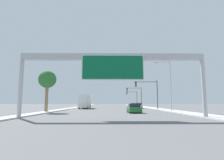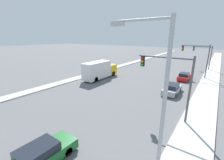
# 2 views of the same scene
# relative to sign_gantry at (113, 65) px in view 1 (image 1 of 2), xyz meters

# --- Properties ---
(sidewalk_right) EXTENTS (3.00, 120.00, 0.15)m
(sidewalk_right) POSITION_rel_sign_gantry_xyz_m (11.25, 42.09, -5.69)
(sidewalk_right) COLOR #B9B9B9
(sidewalk_right) RESTS_ON ground
(median_strip_left) EXTENTS (2.00, 120.00, 0.15)m
(median_strip_left) POSITION_rel_sign_gantry_xyz_m (-10.75, 42.09, -5.69)
(median_strip_left) COLOR #B9B9B9
(median_strip_left) RESTS_ON ground
(sign_gantry) EXTENTS (20.33, 0.73, 6.99)m
(sign_gantry) POSITION_rel_sign_gantry_xyz_m (0.00, 0.00, 0.00)
(sign_gantry) COLOR #B2B2B7
(sign_gantry) RESTS_ON ground
(car_mid_right) EXTENTS (1.86, 4.69, 1.48)m
(car_mid_right) POSITION_rel_sign_gantry_xyz_m (7.00, 27.74, -5.07)
(car_mid_right) COLOR #A5A8AD
(car_mid_right) RESTS_ON ground
(car_mid_center) EXTENTS (1.79, 4.28, 1.40)m
(car_mid_center) POSITION_rel_sign_gantry_xyz_m (7.00, 36.60, -5.10)
(car_mid_center) COLOR red
(car_mid_center) RESTS_ON ground
(car_mid_left) EXTENTS (1.88, 4.62, 1.43)m
(car_mid_left) POSITION_rel_sign_gantry_xyz_m (3.50, 9.32, -5.09)
(car_mid_left) COLOR #1E662D
(car_mid_left) RESTS_ON ground
(truck_box_primary) EXTENTS (2.32, 8.46, 3.47)m
(truck_box_primary) POSITION_rel_sign_gantry_xyz_m (-7.00, 27.76, -4.01)
(truck_box_primary) COLOR yellow
(truck_box_primary) RESTS_ON ground
(traffic_light_near_intersection) EXTENTS (5.28, 0.32, 6.51)m
(traffic_light_near_intersection) POSITION_rel_sign_gantry_xyz_m (8.59, 20.09, -1.33)
(traffic_light_near_intersection) COLOR #4C4C4F
(traffic_light_near_intersection) RESTS_ON ground
(traffic_light_mid_block) EXTENTS (5.30, 0.32, 6.70)m
(traffic_light_mid_block) POSITION_rel_sign_gantry_xyz_m (8.61, 40.09, -1.21)
(traffic_light_mid_block) COLOR #4C4C4F
(traffic_light_mid_block) RESTS_ON ground
(traffic_light_far_intersection) EXTENTS (4.44, 0.32, 6.00)m
(traffic_light_far_intersection) POSITION_rel_sign_gantry_xyz_m (8.82, 50.09, -1.71)
(traffic_light_far_intersection) COLOR #4C4C4F
(traffic_light_far_intersection) RESTS_ON ground
(palm_tree_background) EXTENTS (2.94, 2.94, 6.98)m
(palm_tree_background) POSITION_rel_sign_gantry_xyz_m (-10.92, 10.61, -0.41)
(palm_tree_background) COLOR #8C704C
(palm_tree_background) RESTS_ON ground
(street_lamp_right) EXTENTS (2.81, 0.28, 8.91)m
(street_lamp_right) POSITION_rel_sign_gantry_xyz_m (10.00, 11.54, -0.49)
(street_lamp_right) COLOR #B2B2B7
(street_lamp_right) RESTS_ON ground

